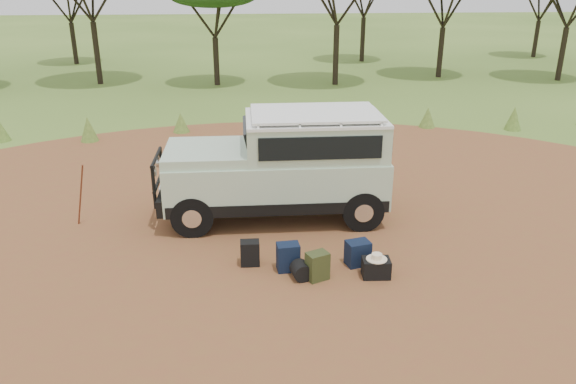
{
  "coord_description": "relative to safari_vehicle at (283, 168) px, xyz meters",
  "views": [
    {
      "loc": [
        -0.85,
        -10.6,
        5.37
      ],
      "look_at": [
        0.1,
        0.48,
        1.0
      ],
      "focal_mm": 35.0,
      "sensor_mm": 36.0,
      "label": 1
    }
  ],
  "objects": [
    {
      "name": "hard_case",
      "position": [
        1.52,
        -2.96,
        -1.02
      ],
      "size": [
        0.53,
        0.39,
        0.36
      ],
      "primitive_type": "cube",
      "rotation": [
        0.0,
        0.0,
        -0.05
      ],
      "color": "black",
      "rests_on": "ground"
    },
    {
      "name": "backpack_black",
      "position": [
        -0.83,
        -2.3,
        -0.95
      ],
      "size": [
        0.37,
        0.27,
        0.51
      ],
      "primitive_type": "cube",
      "rotation": [
        0.0,
        0.0,
        -0.0
      ],
      "color": "black",
      "rests_on": "ground"
    },
    {
      "name": "dirt_clearing",
      "position": [
        -0.07,
        -1.47,
        -1.2
      ],
      "size": [
        23.0,
        23.0,
        0.01
      ],
      "primitive_type": "cylinder",
      "color": "brown",
      "rests_on": "ground"
    },
    {
      "name": "backpack_olive",
      "position": [
        0.41,
        -2.96,
        -0.93
      ],
      "size": [
        0.48,
        0.42,
        0.55
      ],
      "primitive_type": "cube",
      "rotation": [
        0.0,
        0.0,
        0.41
      ],
      "color": "#333B1B",
      "rests_on": "ground"
    },
    {
      "name": "ground",
      "position": [
        -0.07,
        -1.47,
        -1.2
      ],
      "size": [
        140.0,
        140.0,
        0.0
      ],
      "primitive_type": "plane",
      "color": "#4D6C26",
      "rests_on": "ground"
    },
    {
      "name": "safari_vehicle",
      "position": [
        0.0,
        0.0,
        0.0
      ],
      "size": [
        5.19,
        2.09,
        2.49
      ],
      "rotation": [
        0.0,
        0.0,
        -0.0
      ],
      "color": "#B2CDAF",
      "rests_on": "ground"
    },
    {
      "name": "safari_hat",
      "position": [
        1.52,
        -2.96,
        -0.8
      ],
      "size": [
        0.39,
        0.39,
        0.11
      ],
      "color": "beige",
      "rests_on": "hard_case"
    },
    {
      "name": "duffel_navy",
      "position": [
        1.27,
        -2.48,
        -0.95
      ],
      "size": [
        0.51,
        0.43,
        0.5
      ],
      "primitive_type": "cube",
      "rotation": [
        0.0,
        0.0,
        0.24
      ],
      "color": "#101B33",
      "rests_on": "ground"
    },
    {
      "name": "grass_fringe",
      "position": [
        0.04,
        7.2,
        -0.8
      ],
      "size": [
        36.6,
        1.6,
        0.9
      ],
      "color": "#4D6C26",
      "rests_on": "ground"
    },
    {
      "name": "backpack_navy",
      "position": [
        -0.11,
        -2.57,
        -0.93
      ],
      "size": [
        0.45,
        0.34,
        0.56
      ],
      "primitive_type": "cube",
      "rotation": [
        0.0,
        0.0,
        0.09
      ],
      "color": "#101B33",
      "rests_on": "ground"
    },
    {
      "name": "stuff_sack",
      "position": [
        0.1,
        -2.93,
        -1.03
      ],
      "size": [
        0.41,
        0.41,
        0.34
      ],
      "primitive_type": "cylinder",
      "rotation": [
        1.57,
        0.0,
        0.21
      ],
      "color": "black",
      "rests_on": "ground"
    },
    {
      "name": "walking_staff",
      "position": [
        -4.54,
        -0.14,
        -0.46
      ],
      "size": [
        0.37,
        0.24,
        1.48
      ],
      "primitive_type": "cylinder",
      "rotation": [
        0.25,
        0.0,
        1.04
      ],
      "color": "maroon",
      "rests_on": "ground"
    }
  ]
}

